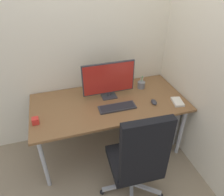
{
  "coord_description": "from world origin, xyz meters",
  "views": [
    {
      "loc": [
        -0.53,
        -1.84,
        2.04
      ],
      "look_at": [
        0.01,
        -0.08,
        0.81
      ],
      "focal_mm": 33.77,
      "sensor_mm": 36.0,
      "label": 1
    }
  ],
  "objects_px": {
    "monitor": "(109,79)",
    "pen_holder": "(141,85)",
    "filing_cabinet": "(151,118)",
    "desk_clamp_accessory": "(35,121)",
    "notebook": "(177,102)",
    "mouse": "(154,102)",
    "office_chair": "(138,159)",
    "keyboard": "(117,107)"
  },
  "relations": [
    {
      "from": "keyboard",
      "to": "desk_clamp_accessory",
      "type": "distance_m",
      "value": 0.83
    },
    {
      "from": "keyboard",
      "to": "monitor",
      "type": "bearing_deg",
      "value": 94.87
    },
    {
      "from": "mouse",
      "to": "pen_holder",
      "type": "relative_size",
      "value": 0.64
    },
    {
      "from": "filing_cabinet",
      "to": "monitor",
      "type": "distance_m",
      "value": 0.85
    },
    {
      "from": "pen_holder",
      "to": "desk_clamp_accessory",
      "type": "height_order",
      "value": "pen_holder"
    },
    {
      "from": "office_chair",
      "to": "mouse",
      "type": "xyz_separation_m",
      "value": [
        0.41,
        0.56,
        0.16
      ]
    },
    {
      "from": "monitor",
      "to": "desk_clamp_accessory",
      "type": "relative_size",
      "value": 9.25
    },
    {
      "from": "filing_cabinet",
      "to": "notebook",
      "type": "relative_size",
      "value": 3.42
    },
    {
      "from": "desk_clamp_accessory",
      "to": "mouse",
      "type": "bearing_deg",
      "value": -1.34
    },
    {
      "from": "office_chair",
      "to": "filing_cabinet",
      "type": "height_order",
      "value": "office_chair"
    },
    {
      "from": "office_chair",
      "to": "monitor",
      "type": "relative_size",
      "value": 1.86
    },
    {
      "from": "monitor",
      "to": "mouse",
      "type": "height_order",
      "value": "monitor"
    },
    {
      "from": "mouse",
      "to": "desk_clamp_accessory",
      "type": "distance_m",
      "value": 1.24
    },
    {
      "from": "monitor",
      "to": "desk_clamp_accessory",
      "type": "xyz_separation_m",
      "value": [
        -0.81,
        -0.25,
        -0.19
      ]
    },
    {
      "from": "pen_holder",
      "to": "notebook",
      "type": "distance_m",
      "value": 0.49
    },
    {
      "from": "office_chair",
      "to": "keyboard",
      "type": "relative_size",
      "value": 2.75
    },
    {
      "from": "keyboard",
      "to": "notebook",
      "type": "relative_size",
      "value": 2.38
    },
    {
      "from": "keyboard",
      "to": "notebook",
      "type": "height_order",
      "value": "notebook"
    },
    {
      "from": "monitor",
      "to": "pen_holder",
      "type": "height_order",
      "value": "monitor"
    },
    {
      "from": "desk_clamp_accessory",
      "to": "monitor",
      "type": "bearing_deg",
      "value": 17.39
    },
    {
      "from": "office_chair",
      "to": "monitor",
      "type": "distance_m",
      "value": 0.92
    },
    {
      "from": "notebook",
      "to": "filing_cabinet",
      "type": "bearing_deg",
      "value": 126.47
    },
    {
      "from": "keyboard",
      "to": "desk_clamp_accessory",
      "type": "height_order",
      "value": "desk_clamp_accessory"
    },
    {
      "from": "notebook",
      "to": "monitor",
      "type": "bearing_deg",
      "value": 164.66
    },
    {
      "from": "filing_cabinet",
      "to": "keyboard",
      "type": "relative_size",
      "value": 1.44
    },
    {
      "from": "mouse",
      "to": "keyboard",
      "type": "bearing_deg",
      "value": -177.25
    },
    {
      "from": "office_chair",
      "to": "mouse",
      "type": "height_order",
      "value": "office_chair"
    },
    {
      "from": "mouse",
      "to": "pen_holder",
      "type": "distance_m",
      "value": 0.35
    },
    {
      "from": "monitor",
      "to": "pen_holder",
      "type": "distance_m",
      "value": 0.47
    },
    {
      "from": "pen_holder",
      "to": "desk_clamp_accessory",
      "type": "distance_m",
      "value": 1.28
    },
    {
      "from": "mouse",
      "to": "notebook",
      "type": "bearing_deg",
      "value": -7.1
    },
    {
      "from": "filing_cabinet",
      "to": "monitor",
      "type": "xyz_separation_m",
      "value": [
        -0.55,
        0.06,
        0.64
      ]
    },
    {
      "from": "filing_cabinet",
      "to": "pen_holder",
      "type": "xyz_separation_m",
      "value": [
        -0.12,
        0.13,
        0.46
      ]
    },
    {
      "from": "mouse",
      "to": "notebook",
      "type": "height_order",
      "value": "mouse"
    },
    {
      "from": "filing_cabinet",
      "to": "mouse",
      "type": "distance_m",
      "value": 0.5
    },
    {
      "from": "mouse",
      "to": "notebook",
      "type": "xyz_separation_m",
      "value": [
        0.25,
        -0.07,
        -0.0
      ]
    },
    {
      "from": "filing_cabinet",
      "to": "pen_holder",
      "type": "relative_size",
      "value": 3.57
    },
    {
      "from": "pen_holder",
      "to": "desk_clamp_accessory",
      "type": "bearing_deg",
      "value": -165.63
    },
    {
      "from": "pen_holder",
      "to": "notebook",
      "type": "bearing_deg",
      "value": -58.3
    },
    {
      "from": "desk_clamp_accessory",
      "to": "notebook",
      "type": "bearing_deg",
      "value": -3.64
    },
    {
      "from": "monitor",
      "to": "pen_holder",
      "type": "bearing_deg",
      "value": 8.54
    },
    {
      "from": "office_chair",
      "to": "pen_holder",
      "type": "height_order",
      "value": "office_chair"
    }
  ]
}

